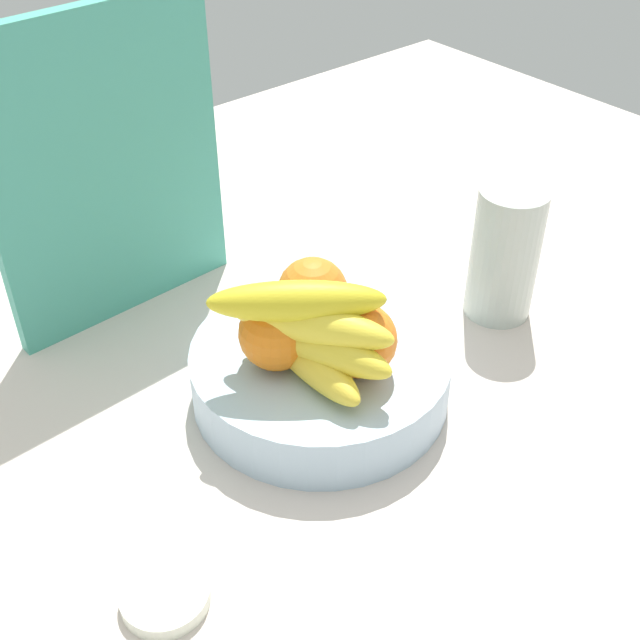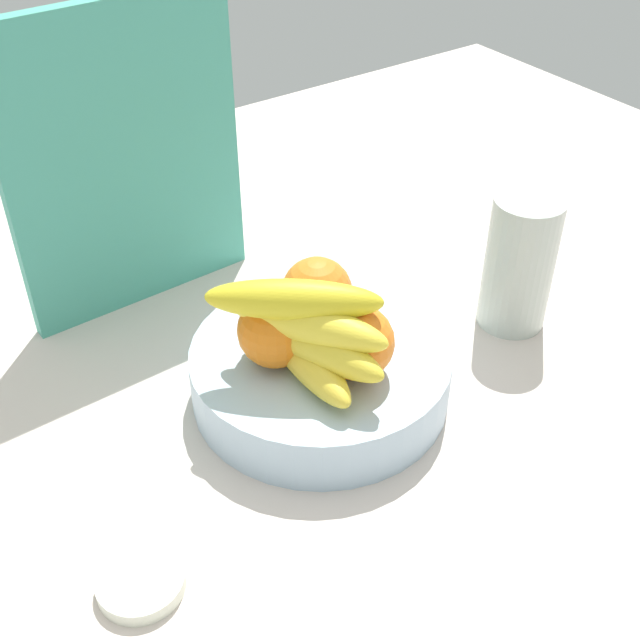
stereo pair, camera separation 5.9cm
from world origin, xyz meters
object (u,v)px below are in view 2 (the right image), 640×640
(cutting_board, at_px, (126,163))
(jar_lid, at_px, (141,582))
(fruit_bowl, at_px, (320,373))
(orange_center, at_px, (356,342))
(orange_front_left, at_px, (317,292))
(banana_bunch, at_px, (303,330))
(thermos_tumbler, at_px, (519,263))
(orange_front_right, at_px, (275,331))

(cutting_board, bearing_deg, jar_lid, -118.04)
(fruit_bowl, relative_size, orange_center, 3.61)
(fruit_bowl, relative_size, cutting_board, 0.76)
(fruit_bowl, relative_size, orange_front_left, 3.61)
(jar_lid, bearing_deg, banana_bunch, 22.15)
(orange_front_left, bearing_deg, fruit_bowl, -121.09)
(fruit_bowl, height_order, orange_center, orange_center)
(cutting_board, relative_size, jar_lid, 4.79)
(orange_center, height_order, banana_bunch, banana_bunch)
(orange_front_left, distance_m, banana_bunch, 0.09)
(banana_bunch, distance_m, thermos_tumbler, 0.29)
(fruit_bowl, relative_size, jar_lid, 3.62)
(orange_front_right, distance_m, thermos_tumbler, 0.31)
(banana_bunch, xyz_separation_m, cutting_board, (-0.04, 0.29, 0.07))
(orange_front_right, xyz_separation_m, thermos_tumbler, (0.31, -0.04, -0.02))
(orange_front_left, xyz_separation_m, orange_front_right, (-0.07, -0.03, 0.00))
(thermos_tumbler, xyz_separation_m, jar_lid, (-0.52, -0.09, -0.07))
(banana_bunch, bearing_deg, orange_front_left, 46.54)
(orange_front_right, bearing_deg, orange_center, -47.41)
(orange_center, bearing_deg, orange_front_right, 132.59)
(orange_front_right, distance_m, cutting_board, 0.28)
(fruit_bowl, height_order, orange_front_right, orange_front_right)
(fruit_bowl, xyz_separation_m, thermos_tumbler, (0.26, -0.02, 0.05))
(cutting_board, bearing_deg, thermos_tumbler, -43.90)
(orange_center, bearing_deg, cutting_board, 104.55)
(orange_center, distance_m, thermos_tumbler, 0.25)
(banana_bunch, distance_m, cutting_board, 0.30)
(thermos_tumbler, bearing_deg, fruit_bowl, 175.07)
(orange_center, distance_m, jar_lid, 0.29)
(banana_bunch, bearing_deg, orange_front_right, 113.27)
(jar_lid, bearing_deg, cutting_board, 64.14)
(cutting_board, bearing_deg, orange_front_right, -86.04)
(orange_front_right, height_order, banana_bunch, banana_bunch)
(fruit_bowl, relative_size, orange_front_right, 3.61)
(fruit_bowl, xyz_separation_m, orange_front_right, (-0.04, 0.01, 0.07))
(orange_front_left, distance_m, jar_lid, 0.34)
(jar_lid, bearing_deg, fruit_bowl, 22.99)
(orange_front_right, xyz_separation_m, jar_lid, (-0.22, -0.12, -0.09))
(fruit_bowl, xyz_separation_m, jar_lid, (-0.26, -0.11, -0.02))
(orange_center, height_order, thermos_tumbler, thermos_tumbler)
(banana_bunch, height_order, jar_lid, banana_bunch)
(orange_front_right, bearing_deg, banana_bunch, -66.73)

